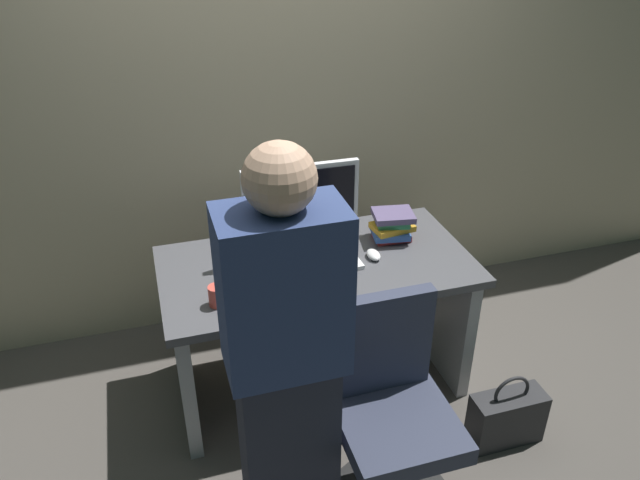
# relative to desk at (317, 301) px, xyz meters

# --- Properties ---
(ground_plane) EXTENTS (9.00, 9.00, 0.00)m
(ground_plane) POSITION_rel_desk_xyz_m (0.00, 0.00, -0.50)
(ground_plane) COLOR #4C4742
(wall_back) EXTENTS (6.40, 0.10, 3.00)m
(wall_back) POSITION_rel_desk_xyz_m (0.00, 0.78, 1.00)
(wall_back) COLOR tan
(wall_back) RESTS_ON ground
(desk) EXTENTS (1.45, 0.75, 0.72)m
(desk) POSITION_rel_desk_xyz_m (0.00, 0.00, 0.00)
(desk) COLOR #4C4C51
(desk) RESTS_ON ground
(office_chair) EXTENTS (0.52, 0.52, 0.94)m
(office_chair) POSITION_rel_desk_xyz_m (0.08, -0.76, -0.07)
(office_chair) COLOR black
(office_chair) RESTS_ON ground
(person_at_desk) EXTENTS (0.40, 0.24, 1.64)m
(person_at_desk) POSITION_rel_desk_xyz_m (-0.34, -0.78, 0.34)
(person_at_desk) COLOR #262838
(person_at_desk) RESTS_ON ground
(monitor) EXTENTS (0.54, 0.14, 0.46)m
(monitor) POSITION_rel_desk_xyz_m (-0.04, 0.10, 0.48)
(monitor) COLOR silver
(monitor) RESTS_ON desk
(keyboard) EXTENTS (0.44, 0.15, 0.02)m
(keyboard) POSITION_rel_desk_xyz_m (-0.02, -0.07, 0.23)
(keyboard) COLOR white
(keyboard) RESTS_ON desk
(mouse) EXTENTS (0.06, 0.10, 0.03)m
(mouse) POSITION_rel_desk_xyz_m (0.27, -0.04, 0.24)
(mouse) COLOR white
(mouse) RESTS_ON desk
(cup_near_keyboard) EXTENTS (0.07, 0.07, 0.09)m
(cup_near_keyboard) POSITION_rel_desk_xyz_m (-0.49, -0.20, 0.27)
(cup_near_keyboard) COLOR #D84C3F
(cup_near_keyboard) RESTS_ON desk
(book_stack) EXTENTS (0.22, 0.19, 0.15)m
(book_stack) POSITION_rel_desk_xyz_m (0.42, 0.10, 0.30)
(book_stack) COLOR red
(book_stack) RESTS_ON desk
(handbag) EXTENTS (0.34, 0.14, 0.38)m
(handbag) POSITION_rel_desk_xyz_m (0.72, -0.63, -0.36)
(handbag) COLOR #262628
(handbag) RESTS_ON ground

